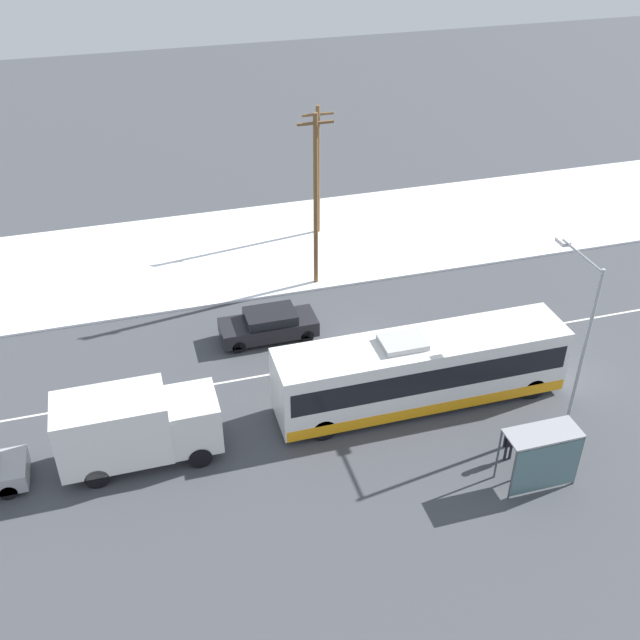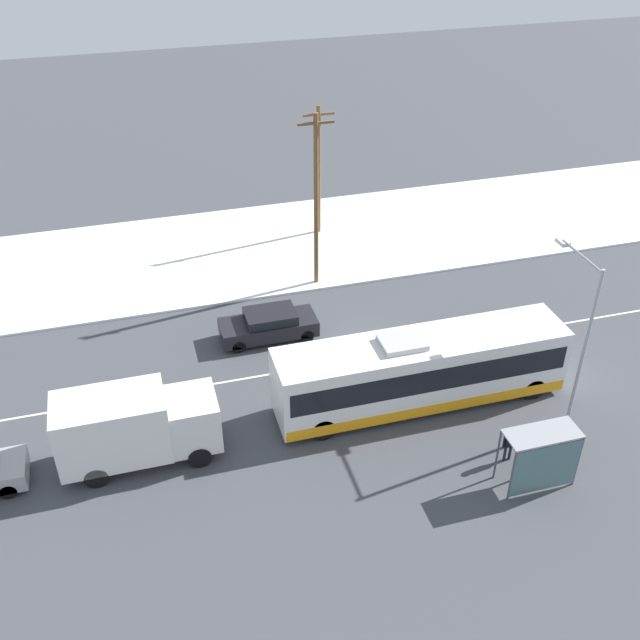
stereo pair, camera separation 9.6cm
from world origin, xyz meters
TOP-DOWN VIEW (x-y plane):
  - ground_plane at (0.00, 0.00)m, footprint 120.00×120.00m
  - snow_lot at (0.00, 11.81)m, footprint 80.00×10.87m
  - lane_marking_center at (0.00, 0.00)m, footprint 60.00×0.12m
  - city_bus at (1.17, -3.55)m, footprint 12.35×2.57m
  - box_truck at (-10.59, -3.84)m, footprint 6.03×2.30m
  - sedan_car at (-3.90, 2.85)m, footprint 4.59×1.80m
  - pedestrian_at_stop at (3.13, -7.80)m, footprint 0.56×0.25m
  - bus_shelter at (3.55, -9.36)m, footprint 2.77×1.20m
  - streetlamp at (6.44, -6.07)m, footprint 0.36×3.01m
  - utility_pole_roadside at (-0.37, 7.11)m, footprint 1.80×0.24m
  - utility_pole_snowlot at (1.38, 12.80)m, footprint 1.80×0.24m

SIDE VIEW (x-z plane):
  - ground_plane at x=0.00m, z-range 0.00..0.00m
  - lane_marking_center at x=0.00m, z-range 0.00..0.00m
  - snow_lot at x=0.00m, z-range 0.00..0.12m
  - sedan_car at x=-3.90m, z-range 0.07..1.51m
  - pedestrian_at_stop at x=3.13m, z-range 0.18..1.74m
  - city_bus at x=1.17m, z-range -0.04..3.33m
  - bus_shelter at x=3.55m, z-range 0.47..2.87m
  - box_truck at x=-10.59m, z-range 0.14..3.26m
  - utility_pole_snowlot at x=1.38m, z-range 0.19..7.96m
  - streetlamp at x=6.44m, z-range 1.02..8.39m
  - utility_pole_roadside at x=-0.37m, z-range 0.19..9.51m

